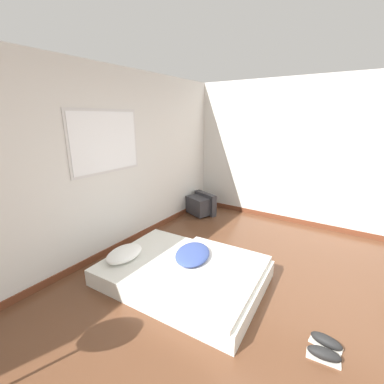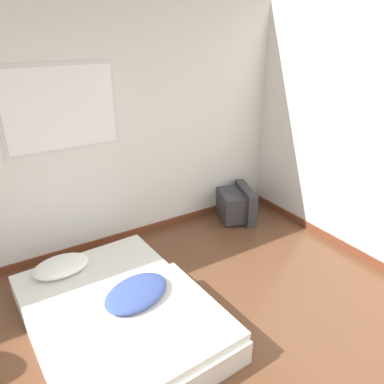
{
  "view_description": "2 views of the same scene",
  "coord_description": "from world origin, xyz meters",
  "views": [
    {
      "loc": [
        -2.06,
        -0.17,
        1.94
      ],
      "look_at": [
        1.19,
        1.98,
        0.79
      ],
      "focal_mm": 24.0,
      "sensor_mm": 36.0,
      "label": 1
    },
    {
      "loc": [
        -0.61,
        -0.98,
        2.37
      ],
      "look_at": [
        1.24,
        2.0,
        0.77
      ],
      "focal_mm": 35.0,
      "sensor_mm": 36.0,
      "label": 2
    }
  ],
  "objects": [
    {
      "name": "wall_back",
      "position": [
        0.0,
        2.76,
        1.29
      ],
      "size": [
        7.97,
        0.08,
        2.6
      ],
      "color": "silver",
      "rests_on": "ground_plane"
    },
    {
      "name": "mattress_bed",
      "position": [
        0.14,
        1.42,
        0.13
      ],
      "size": [
        1.44,
        1.94,
        0.35
      ],
      "color": "silver",
      "rests_on": "ground_plane"
    },
    {
      "name": "crt_tv",
      "position": [
        2.18,
        2.42,
        0.21
      ],
      "size": [
        0.55,
        0.63,
        0.43
      ],
      "color": "#333338",
      "rests_on": "ground_plane"
    }
  ]
}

